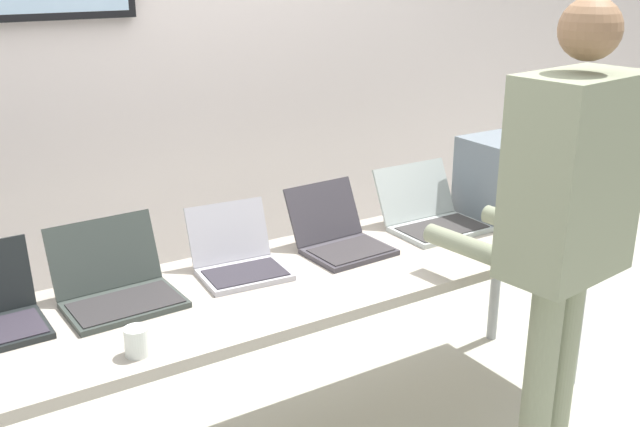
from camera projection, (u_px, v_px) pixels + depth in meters
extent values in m
cube|color=silver|center=(180.00, 90.00, 3.45)|extent=(8.00, 0.06, 2.52)
cube|color=#B2A799|center=(307.00, 276.00, 2.72)|extent=(2.71, 0.70, 0.04)
cylinder|color=#919698|center=(578.00, 312.00, 3.27)|extent=(0.05, 0.05, 0.72)
cylinder|color=#919698|center=(497.00, 274.00, 3.67)|extent=(0.05, 0.05, 0.72)
cube|color=slate|center=(510.00, 176.00, 3.28)|extent=(0.39, 0.32, 0.34)
cube|color=black|center=(540.00, 185.00, 3.14)|extent=(0.04, 0.01, 0.03)
cube|color=#353D38|center=(125.00, 305.00, 2.43)|extent=(0.38, 0.26, 0.02)
cube|color=#2E2B2C|center=(126.00, 303.00, 2.41)|extent=(0.35, 0.21, 0.00)
cube|color=#353D38|center=(104.00, 254.00, 2.51)|extent=(0.37, 0.11, 0.23)
cube|color=black|center=(104.00, 254.00, 2.52)|extent=(0.34, 0.09, 0.20)
cube|color=#B0ADB6|center=(244.00, 275.00, 2.66)|extent=(0.32, 0.25, 0.02)
cube|color=#2C2830|center=(245.00, 273.00, 2.64)|extent=(0.29, 0.20, 0.00)
cube|color=#B0ADB6|center=(228.00, 232.00, 2.75)|extent=(0.31, 0.11, 0.21)
cube|color=white|center=(228.00, 232.00, 2.75)|extent=(0.28, 0.10, 0.18)
cube|color=#3A363D|center=(349.00, 252.00, 2.86)|extent=(0.33, 0.26, 0.02)
cube|color=#322E30|center=(351.00, 250.00, 2.85)|extent=(0.30, 0.20, 0.00)
cube|color=#3A363D|center=(324.00, 211.00, 2.96)|extent=(0.32, 0.13, 0.22)
cube|color=white|center=(323.00, 212.00, 2.96)|extent=(0.29, 0.11, 0.19)
cube|color=#ACB6B2|center=(440.00, 229.00, 3.10)|extent=(0.38, 0.25, 0.02)
cube|color=#333030|center=(442.00, 227.00, 3.08)|extent=(0.35, 0.20, 0.00)
cube|color=#ACB6B2|center=(414.00, 191.00, 3.20)|extent=(0.38, 0.12, 0.23)
cube|color=#172132|center=(414.00, 191.00, 3.20)|extent=(0.35, 0.10, 0.20)
cylinder|color=gray|center=(539.00, 386.00, 2.60)|extent=(0.12, 0.12, 0.84)
cylinder|color=gray|center=(559.00, 374.00, 2.67)|extent=(0.12, 0.12, 0.84)
cube|color=gray|center=(573.00, 177.00, 2.38)|extent=(0.47, 0.31, 0.67)
sphere|color=#8D6749|center=(590.00, 29.00, 2.23)|extent=(0.19, 0.19, 0.19)
cylinder|color=gray|center=(464.00, 245.00, 2.59)|extent=(0.11, 0.33, 0.07)
cylinder|color=gray|center=(521.00, 225.00, 2.79)|extent=(0.11, 0.33, 0.07)
cylinder|color=white|center=(137.00, 341.00, 2.13)|extent=(0.07, 0.07, 0.09)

